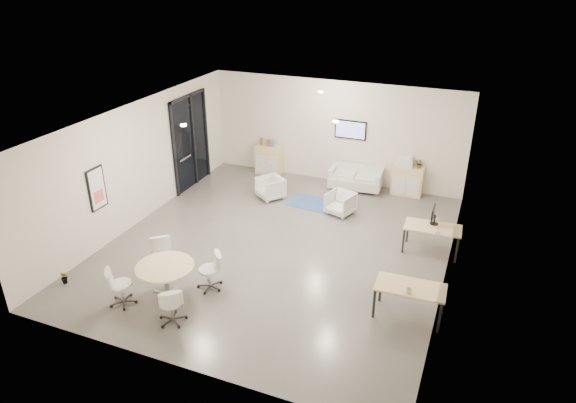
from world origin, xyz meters
The scene contains 21 objects.
room_shell centered at (0.00, 0.00, 1.60)m, with size 9.60×10.60×4.80m.
glass_door centered at (-3.95, 2.51, 1.50)m, with size 0.09×1.90×2.85m.
artwork centered at (-3.97, -1.60, 1.55)m, with size 0.05×0.54×1.04m.
wall_tv centered at (0.50, 4.46, 1.75)m, with size 0.98×0.06×0.58m.
ceiling_spots centered at (-0.20, 0.83, 3.18)m, with size 3.14×4.14×0.03m.
sideboard_left centered at (-2.14, 4.26, 0.47)m, with size 0.84×0.44×0.95m.
sideboard_right centered at (2.39, 4.26, 0.45)m, with size 0.90×0.44×0.90m.
books centered at (-2.19, 4.26, 1.06)m, with size 0.49×0.14×0.22m.
printer centered at (2.26, 4.26, 1.05)m, with size 0.48×0.41×0.31m.
loveseat centered at (0.85, 4.10, 0.32)m, with size 1.65×0.91×0.60m.
blue_rug centered at (-0.01, 2.60, 0.01)m, with size 1.43×0.95×0.01m, color #2B4E86.
armchair_left centered at (-1.31, 2.48, 0.36)m, with size 0.69×0.65×0.72m, color silver.
armchair_right centered at (0.91, 2.27, 0.35)m, with size 0.68×0.63×0.70m, color silver.
desk_rear centered at (3.54, 1.11, 0.62)m, with size 1.35×0.72×0.69m.
desk_front centered at (3.47, -1.58, 0.63)m, with size 1.38×0.73×0.70m.
monitor centered at (3.49, 1.26, 0.93)m, with size 0.20×0.50×0.44m.
round_table centered at (-1.36, -2.79, 0.65)m, with size 1.21×1.21×0.73m.
meeting_chairs centered at (-1.36, -2.79, 0.41)m, with size 2.20×2.20×0.82m.
plant_cabinet centered at (2.69, 4.24, 1.02)m, with size 0.26×0.29×0.23m, color #3F7F3F.
plant_floor centered at (-3.70, -3.27, 0.07)m, with size 0.17×0.31×0.14m, color #3F7F3F.
cup centered at (3.47, -1.80, 0.76)m, with size 0.11×0.09×0.11m, color white.
Camera 1 is at (4.37, -10.15, 6.49)m, focal length 32.00 mm.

